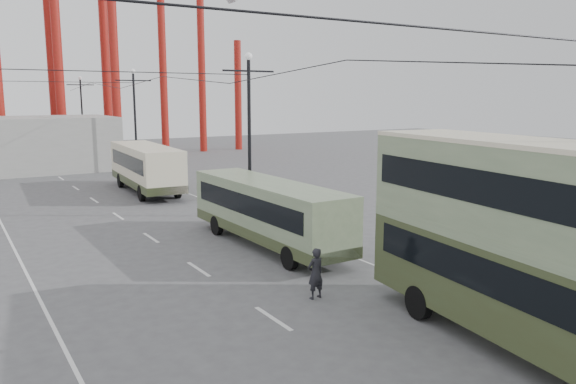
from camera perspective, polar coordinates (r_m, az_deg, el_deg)
ground at (r=15.65m, az=9.53°, el=-16.58°), size 160.00×160.00×0.00m
road_markings at (r=32.09m, az=-15.56°, el=-3.07°), size 12.52×120.00×0.01m
lamp_post_mid at (r=32.24m, az=-3.95°, el=5.72°), size 3.20×0.44×9.32m
lamp_post_far at (r=52.69m, az=-15.26°, el=6.93°), size 3.20×0.44×9.32m
lamp_post_distant at (r=74.03m, az=-20.18°, el=7.38°), size 3.20×0.44×9.32m
double_decker_bus at (r=16.25m, az=23.38°, el=-4.16°), size 4.08×10.98×5.76m
single_decker_green at (r=25.95m, az=-2.07°, el=-1.84°), size 2.59×10.75×3.03m
single_decker_cream at (r=42.01m, az=-14.24°, el=2.56°), size 3.38×11.02×3.38m
pedestrian at (r=19.48m, az=2.81°, el=-8.26°), size 0.69×0.49×1.79m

